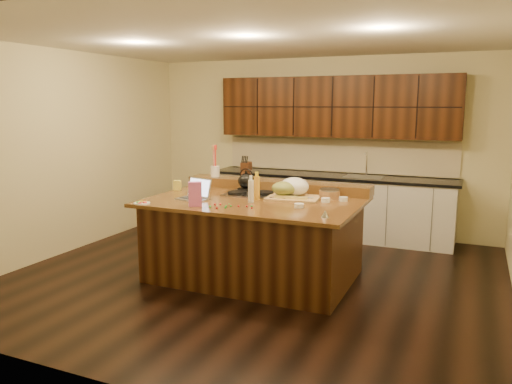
% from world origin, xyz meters
% --- Properties ---
extents(room, '(5.52, 5.02, 2.72)m').
position_xyz_m(room, '(0.00, 0.00, 1.35)').
color(room, black).
rests_on(room, ground).
extents(island, '(2.40, 1.60, 0.92)m').
position_xyz_m(island, '(0.00, 0.00, 0.46)').
color(island, black).
rests_on(island, ground).
extents(back_ledge, '(2.40, 0.30, 0.12)m').
position_xyz_m(back_ledge, '(0.00, 0.70, 0.98)').
color(back_ledge, black).
rests_on(back_ledge, island).
extents(cooktop, '(0.92, 0.52, 0.05)m').
position_xyz_m(cooktop, '(0.00, 0.30, 0.94)').
color(cooktop, gray).
rests_on(cooktop, island).
extents(back_counter, '(3.70, 0.66, 2.40)m').
position_xyz_m(back_counter, '(0.30, 2.23, 0.98)').
color(back_counter, silver).
rests_on(back_counter, ground).
extents(kettle, '(0.22, 0.22, 0.18)m').
position_xyz_m(kettle, '(-0.30, 0.43, 1.06)').
color(kettle, black).
rests_on(kettle, cooktop).
extents(green_bowl, '(0.33, 0.33, 0.16)m').
position_xyz_m(green_bowl, '(0.30, 0.17, 1.04)').
color(green_bowl, olive).
rests_on(green_bowl, cooktop).
extents(laptop, '(0.40, 0.35, 0.24)m').
position_xyz_m(laptop, '(-0.63, -0.24, 0.98)').
color(laptop, '#B7B7BC').
rests_on(laptop, island).
extents(oil_bottle, '(0.07, 0.07, 0.27)m').
position_xyz_m(oil_bottle, '(0.03, 0.00, 1.06)').
color(oil_bottle, gold).
rests_on(oil_bottle, island).
extents(vinegar_bottle, '(0.07, 0.07, 0.25)m').
position_xyz_m(vinegar_bottle, '(0.03, -0.16, 1.04)').
color(vinegar_bottle, silver).
rests_on(vinegar_bottle, island).
extents(wooden_tray, '(0.64, 0.50, 0.24)m').
position_xyz_m(wooden_tray, '(0.38, 0.27, 1.03)').
color(wooden_tray, tan).
rests_on(wooden_tray, island).
extents(ramekin_a, '(0.11, 0.11, 0.04)m').
position_xyz_m(ramekin_a, '(0.61, -0.22, 0.94)').
color(ramekin_a, white).
rests_on(ramekin_a, island).
extents(ramekin_b, '(0.13, 0.13, 0.04)m').
position_xyz_m(ramekin_b, '(0.78, 0.19, 0.94)').
color(ramekin_b, white).
rests_on(ramekin_b, island).
extents(ramekin_c, '(0.11, 0.11, 0.04)m').
position_xyz_m(ramekin_c, '(0.95, 0.33, 0.94)').
color(ramekin_c, white).
rests_on(ramekin_c, island).
extents(strainer_bowl, '(0.27, 0.27, 0.09)m').
position_xyz_m(strainer_bowl, '(0.76, 0.43, 0.97)').
color(strainer_bowl, '#996B3F').
rests_on(strainer_bowl, island).
extents(kitchen_timer, '(0.08, 0.08, 0.07)m').
position_xyz_m(kitchen_timer, '(0.99, -0.55, 0.96)').
color(kitchen_timer, silver).
rests_on(kitchen_timer, island).
extents(pink_bag, '(0.16, 0.14, 0.26)m').
position_xyz_m(pink_bag, '(-0.43, -0.59, 1.05)').
color(pink_bag, pink).
rests_on(pink_bag, island).
extents(candy_plate, '(0.21, 0.21, 0.01)m').
position_xyz_m(candy_plate, '(-1.03, -0.71, 0.93)').
color(candy_plate, white).
rests_on(candy_plate, island).
extents(package_box, '(0.10, 0.08, 0.12)m').
position_xyz_m(package_box, '(-1.15, 0.19, 0.98)').
color(package_box, '#DED34E').
rests_on(package_box, island).
extents(utensil_crock, '(0.12, 0.12, 0.14)m').
position_xyz_m(utensil_crock, '(-0.88, 0.70, 1.11)').
color(utensil_crock, white).
rests_on(utensil_crock, back_ledge).
extents(knife_block, '(0.13, 0.19, 0.22)m').
position_xyz_m(knife_block, '(-0.42, 0.70, 1.15)').
color(knife_block, black).
rests_on(knife_block, back_ledge).
extents(gumdrop_0, '(0.02, 0.02, 0.02)m').
position_xyz_m(gumdrop_0, '(-0.21, -0.43, 0.93)').
color(gumdrop_0, red).
rests_on(gumdrop_0, island).
extents(gumdrop_1, '(0.02, 0.02, 0.02)m').
position_xyz_m(gumdrop_1, '(0.15, -0.39, 0.93)').
color(gumdrop_1, '#198C26').
rests_on(gumdrop_1, island).
extents(gumdrop_2, '(0.02, 0.02, 0.02)m').
position_xyz_m(gumdrop_2, '(0.01, -0.44, 0.93)').
color(gumdrop_2, red).
rests_on(gumdrop_2, island).
extents(gumdrop_3, '(0.02, 0.02, 0.02)m').
position_xyz_m(gumdrop_3, '(-0.12, -0.40, 0.93)').
color(gumdrop_3, '#198C26').
rests_on(gumdrop_3, island).
extents(gumdrop_4, '(0.02, 0.02, 0.02)m').
position_xyz_m(gumdrop_4, '(-0.09, -0.43, 0.93)').
color(gumdrop_4, red).
rests_on(gumdrop_4, island).
extents(gumdrop_5, '(0.02, 0.02, 0.02)m').
position_xyz_m(gumdrop_5, '(-0.07, -0.46, 0.93)').
color(gumdrop_5, '#198C26').
rests_on(gumdrop_5, island).
extents(gumdrop_6, '(0.02, 0.02, 0.02)m').
position_xyz_m(gumdrop_6, '(0.10, -0.42, 0.93)').
color(gumdrop_6, red).
rests_on(gumdrop_6, island).
extents(gumdrop_7, '(0.02, 0.02, 0.02)m').
position_xyz_m(gumdrop_7, '(-0.08, -0.56, 0.93)').
color(gumdrop_7, '#198C26').
rests_on(gumdrop_7, island).
extents(gumdrop_8, '(0.02, 0.02, 0.02)m').
position_xyz_m(gumdrop_8, '(0.18, -0.46, 0.93)').
color(gumdrop_8, red).
rests_on(gumdrop_8, island).
extents(gumdrop_9, '(0.02, 0.02, 0.02)m').
position_xyz_m(gumdrop_9, '(-0.11, -0.49, 0.93)').
color(gumdrop_9, '#198C26').
rests_on(gumdrop_9, island).
extents(gumdrop_10, '(0.02, 0.02, 0.02)m').
position_xyz_m(gumdrop_10, '(-0.26, -0.46, 0.93)').
color(gumdrop_10, red).
rests_on(gumdrop_10, island).
extents(gumdrop_11, '(0.02, 0.02, 0.02)m').
position_xyz_m(gumdrop_11, '(-0.25, -0.58, 0.93)').
color(gumdrop_11, '#198C26').
rests_on(gumdrop_11, island).
extents(gumdrop_12, '(0.02, 0.02, 0.02)m').
position_xyz_m(gumdrop_12, '(-0.15, -0.62, 0.93)').
color(gumdrop_12, red).
rests_on(gumdrop_12, island).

